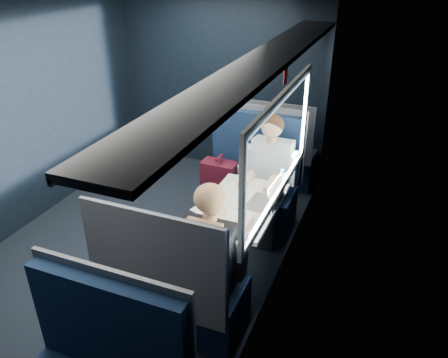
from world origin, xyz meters
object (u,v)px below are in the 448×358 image
at_px(woman, 213,252).
at_px(laptop, 269,199).
at_px(seat_bay_far, 175,290).
at_px(seat_row_front, 273,155).
at_px(bottle_small, 281,183).
at_px(seat_bay_near, 248,186).
at_px(table, 238,210).
at_px(cup, 281,181).
at_px(man, 268,173).

bearing_deg(woman, laptop, 75.79).
distance_m(seat_bay_far, woman, 0.43).
bearing_deg(woman, seat_row_front, 95.70).
bearing_deg(woman, bottle_small, 77.28).
xyz_separation_m(seat_bay_near, laptop, (0.46, -0.81, 0.38)).
height_order(table, seat_bay_near, seat_bay_near).
height_order(seat_bay_near, cup, seat_bay_near).
height_order(man, woman, same).
bearing_deg(table, laptop, 12.35).
bearing_deg(bottle_small, laptop, -98.14).
bearing_deg(laptop, cup, 89.59).
xyz_separation_m(seat_bay_near, seat_row_front, (0.02, 0.93, -0.02)).
bearing_deg(seat_row_front, laptop, -75.69).
relative_size(bottle_small, cup, 2.42).
xyz_separation_m(woman, cup, (0.20, 1.15, 0.06)).
bearing_deg(seat_row_front, table, -84.20).
height_order(seat_row_front, cup, seat_row_front).
xyz_separation_m(table, man, (0.07, 0.70, 0.06)).
bearing_deg(seat_bay_far, laptop, 64.55).
relative_size(seat_bay_far, seat_row_front, 1.09).
xyz_separation_m(seat_row_front, bottle_small, (0.48, -1.48, 0.43)).
bearing_deg(laptop, woman, -104.21).
distance_m(seat_bay_near, seat_row_front, 0.93).
bearing_deg(table, cup, 59.05).
bearing_deg(bottle_small, seat_row_front, 107.92).
relative_size(seat_row_front, cup, 11.86).
xyz_separation_m(woman, laptop, (0.19, 0.76, 0.08)).
height_order(seat_bay_far, seat_row_front, seat_bay_far).
relative_size(table, laptop, 2.95).
relative_size(man, cup, 13.52).
bearing_deg(seat_bay_near, bottle_small, -48.15).
height_order(seat_row_front, man, man).
height_order(seat_row_front, woman, woman).
relative_size(seat_row_front, bottle_small, 4.90).
xyz_separation_m(bottle_small, cup, (-0.03, 0.13, -0.06)).
bearing_deg(seat_bay_near, seat_bay_far, -89.42).
distance_m(seat_row_front, woman, 2.54).
bearing_deg(laptop, seat_bay_far, -115.45).
bearing_deg(seat_bay_near, laptop, -60.34).
bearing_deg(laptop, bottle_small, 81.86).
distance_m(woman, cup, 1.17).
bearing_deg(cup, bottle_small, -75.32).
distance_m(laptop, bottle_small, 0.26).
relative_size(laptop, bottle_small, 1.43).
distance_m(seat_bay_near, bottle_small, 0.86).
bearing_deg(man, cup, -52.80).
distance_m(table, seat_bay_near, 0.92).
distance_m(seat_bay_near, man, 0.43).
height_order(seat_bay_near, man, man).
xyz_separation_m(seat_row_front, man, (0.25, -1.10, 0.31)).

